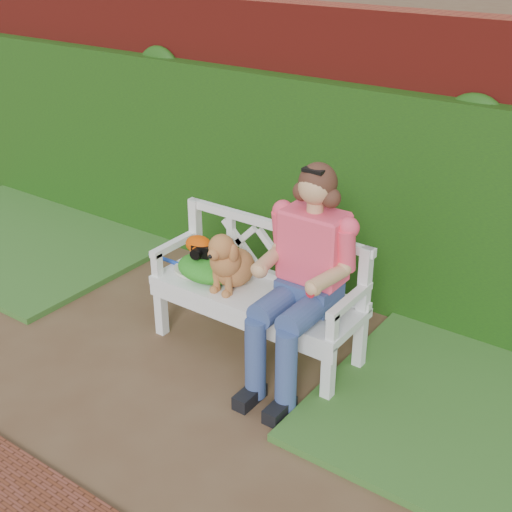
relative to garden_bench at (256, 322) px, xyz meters
The scene contains 11 objects.
ground 0.84m from the garden_bench, 128.63° to the right, with size 60.00×60.00×0.00m, color #503522.
brick_wall 1.62m from the garden_bench, 111.49° to the left, with size 10.00×0.30×2.20m, color maroon.
ivy_hedge 1.32m from the garden_bench, 115.45° to the left, with size 10.00×0.18×1.70m, color #20550E.
grass_left 2.92m from the garden_bench, behind, with size 2.60×2.00×0.05m, color #2A571F.
garden_bench is the anchor object (origin of this frame).
seated_woman 0.65m from the garden_bench, ahead, with size 0.62×0.83×1.47m, color #FF5067, non-canonical shape.
dog 0.49m from the garden_bench, 168.69° to the right, with size 0.29×0.39×0.43m, color #A95F3E, non-canonical shape.
tennis_racket 0.61m from the garden_bench, behind, with size 0.64×0.27×0.03m, color beige, non-canonical shape.
green_bag 0.50m from the garden_bench, behind, with size 0.48×0.37×0.16m, color #168D2B, non-canonical shape.
camera_item 0.62m from the garden_bench, behind, with size 0.13×0.10×0.09m, color black.
baseball_glove 0.67m from the garden_bench, behind, with size 0.21×0.15×0.13m, color #CE4202.
Camera 1 is at (2.85, -2.68, 2.76)m, focal length 48.00 mm.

